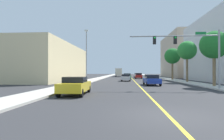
# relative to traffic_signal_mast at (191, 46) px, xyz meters

# --- Properties ---
(ground) EXTENTS (192.00, 192.00, 0.00)m
(ground) POSITION_rel_traffic_signal_mast_xyz_m (-5.08, 30.48, -4.57)
(ground) COLOR #2D2D30
(sidewalk_left) EXTENTS (2.79, 168.00, 0.15)m
(sidewalk_left) POSITION_rel_traffic_signal_mast_xyz_m (-14.03, 30.48, -4.50)
(sidewalk_left) COLOR #B2ADA3
(sidewalk_left) RESTS_ON ground
(sidewalk_right) EXTENTS (2.79, 168.00, 0.15)m
(sidewalk_right) POSITION_rel_traffic_signal_mast_xyz_m (3.87, 30.48, -4.50)
(sidewalk_right) COLOR beige
(sidewalk_right) RESTS_ON ground
(lane_marking_center) EXTENTS (0.16, 144.00, 0.01)m
(lane_marking_center) POSITION_rel_traffic_signal_mast_xyz_m (-5.08, 30.48, -4.57)
(lane_marking_center) COLOR yellow
(lane_marking_center) RESTS_ON ground
(building_left_near) EXTENTS (14.71, 24.90, 7.57)m
(building_left_near) POSITION_rel_traffic_signal_mast_xyz_m (-25.29, 17.74, -0.79)
(building_left_near) COLOR beige
(building_left_near) RESTS_ON ground
(building_right_far) EXTENTS (13.91, 24.02, 14.56)m
(building_right_far) POSITION_rel_traffic_signal_mast_xyz_m (14.72, 43.98, 2.71)
(building_right_far) COLOR tan
(building_right_far) RESTS_ON ground
(traffic_signal_mast) EXTENTS (9.43, 0.36, 6.15)m
(traffic_signal_mast) POSITION_rel_traffic_signal_mast_xyz_m (0.00, 0.00, 0.00)
(traffic_signal_mast) COLOR gray
(traffic_signal_mast) RESTS_ON sidewalk_right
(street_lamp) EXTENTS (0.56, 0.28, 8.45)m
(street_lamp) POSITION_rel_traffic_signal_mast_xyz_m (-13.14, 8.67, 0.23)
(street_lamp) COLOR gray
(street_lamp) RESTS_ON sidewalk_left
(palm_near) EXTENTS (3.41, 3.41, 6.77)m
(palm_near) POSITION_rel_traffic_signal_mast_xyz_m (3.99, 3.40, 0.59)
(palm_near) COLOR brown
(palm_near) RESTS_ON sidewalk_right
(palm_mid) EXTENTS (3.21, 3.21, 7.06)m
(palm_mid) POSITION_rel_traffic_signal_mast_xyz_m (3.78, 12.39, 0.96)
(palm_mid) COLOR brown
(palm_mid) RESTS_ON sidewalk_right
(palm_far) EXTENTS (3.50, 3.50, 7.01)m
(palm_far) POSITION_rel_traffic_signal_mast_xyz_m (3.62, 21.39, 0.77)
(palm_far) COLOR brown
(palm_far) RESTS_ON sidewalk_right
(car_blue) EXTENTS (2.06, 4.35, 1.47)m
(car_blue) POSITION_rel_traffic_signal_mast_xyz_m (-3.26, 5.94, -3.82)
(car_blue) COLOR #1E389E
(car_blue) RESTS_ON ground
(car_yellow) EXTENTS (2.07, 4.43, 1.49)m
(car_yellow) POSITION_rel_traffic_signal_mast_xyz_m (-11.10, -4.82, -3.81)
(car_yellow) COLOR gold
(car_yellow) RESTS_ON ground
(car_green) EXTENTS (1.94, 4.03, 1.48)m
(car_green) POSITION_rel_traffic_signal_mast_xyz_m (-6.50, 24.05, -3.81)
(car_green) COLOR #196638
(car_green) RESTS_ON ground
(car_white) EXTENTS (1.89, 4.02, 1.42)m
(car_white) POSITION_rel_traffic_signal_mast_xyz_m (-3.18, 37.90, -3.83)
(car_white) COLOR white
(car_white) RESTS_ON ground
(car_silver) EXTENTS (1.83, 3.89, 1.36)m
(car_silver) POSITION_rel_traffic_signal_mast_xyz_m (-6.83, 16.44, -3.85)
(car_silver) COLOR #BCBCC1
(car_silver) RESTS_ON ground
(car_red) EXTENTS (1.90, 4.21, 1.53)m
(car_red) POSITION_rel_traffic_signal_mast_xyz_m (-3.30, 29.34, -3.79)
(car_red) COLOR red
(car_red) RESTS_ON ground
(delivery_truck) EXTENTS (2.62, 8.68, 3.08)m
(delivery_truck) POSITION_rel_traffic_signal_mast_xyz_m (-9.36, 47.59, -2.93)
(delivery_truck) COLOR #194799
(delivery_truck) RESTS_ON ground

